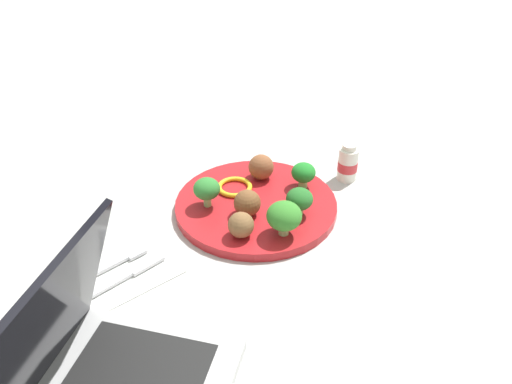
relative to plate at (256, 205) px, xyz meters
name	(u,v)px	position (x,y,z in m)	size (l,w,h in m)	color
ground_plane	(256,209)	(0.00, 0.00, -0.01)	(4.00, 4.00, 0.00)	#B2B2AD
plate	(256,205)	(0.00, 0.00, 0.00)	(0.28, 0.28, 0.02)	red
broccoli_floret_back_right	(299,199)	(0.03, -0.08, 0.04)	(0.04, 0.04, 0.05)	#A1C86E
broccoli_floret_far_rim	(207,189)	(-0.07, 0.05, 0.04)	(0.05, 0.05, 0.05)	#9BCD74
broccoli_floret_back_left	(284,216)	(-0.03, -0.09, 0.04)	(0.06, 0.06, 0.06)	#AABD74
broccoli_floret_near_rim	(303,173)	(0.09, -0.02, 0.04)	(0.04, 0.04, 0.05)	#8ECF6F
meatball_front_left	(247,203)	(-0.04, -0.02, 0.03)	(0.05, 0.05, 0.05)	brown
meatball_front_right	(261,167)	(0.06, 0.05, 0.03)	(0.05, 0.05, 0.05)	brown
meatball_back_left	(241,225)	(-0.08, -0.05, 0.03)	(0.04, 0.04, 0.04)	brown
pepper_ring_far_rim	(236,186)	(0.00, 0.06, 0.01)	(0.06, 0.06, 0.01)	yellow
napkin	(115,274)	(-0.27, 0.02, -0.01)	(0.17, 0.12, 0.01)	white
fork	(114,263)	(-0.26, 0.04, 0.00)	(0.12, 0.02, 0.01)	silver
knife	(125,276)	(-0.26, 0.01, 0.00)	(0.15, 0.02, 0.01)	silver
yogurt_bottle	(348,164)	(0.19, -0.05, 0.03)	(0.04, 0.04, 0.07)	white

